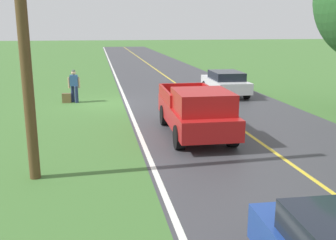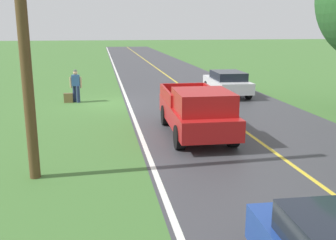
# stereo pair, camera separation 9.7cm
# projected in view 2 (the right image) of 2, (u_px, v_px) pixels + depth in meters

# --- Properties ---
(ground_plane) EXTENTS (200.00, 200.00, 0.00)m
(ground_plane) POSITION_uv_depth(u_px,v_px,m) (109.00, 103.00, 20.35)
(ground_plane) COLOR #427033
(road_surface) EXTENTS (8.39, 120.00, 0.00)m
(road_surface) POSITION_uv_depth(u_px,v_px,m) (202.00, 100.00, 21.19)
(road_surface) COLOR #3D3D42
(road_surface) RESTS_ON ground
(lane_edge_line) EXTENTS (0.16, 117.60, 0.00)m
(lane_edge_line) POSITION_uv_depth(u_px,v_px,m) (128.00, 103.00, 20.52)
(lane_edge_line) COLOR silver
(lane_edge_line) RESTS_ON ground
(lane_centre_line) EXTENTS (0.14, 117.60, 0.00)m
(lane_centre_line) POSITION_uv_depth(u_px,v_px,m) (202.00, 100.00, 21.19)
(lane_centre_line) COLOR gold
(lane_centre_line) RESTS_ON ground
(hitchhiker_walking) EXTENTS (0.62, 0.52, 1.75)m
(hitchhiker_walking) POSITION_uv_depth(u_px,v_px,m) (76.00, 84.00, 20.50)
(hitchhiker_walking) COLOR navy
(hitchhiker_walking) RESTS_ON ground
(suitcase_carried) EXTENTS (0.47, 0.23, 0.50)m
(suitcase_carried) POSITION_uv_depth(u_px,v_px,m) (68.00, 98.00, 20.55)
(suitcase_carried) COLOR brown
(suitcase_carried) RESTS_ON ground
(pickup_truck_passing) EXTENTS (2.21, 5.45, 1.82)m
(pickup_truck_passing) POSITION_uv_depth(u_px,v_px,m) (197.00, 110.00, 14.04)
(pickup_truck_passing) COLOR #B21919
(pickup_truck_passing) RESTS_ON ground
(sedan_near_oncoming) EXTENTS (2.04, 4.46, 1.41)m
(sedan_near_oncoming) POSITION_uv_depth(u_px,v_px,m) (227.00, 82.00, 22.65)
(sedan_near_oncoming) COLOR silver
(sedan_near_oncoming) RESTS_ON ground
(utility_pole_roadside) EXTENTS (0.28, 0.28, 8.60)m
(utility_pole_roadside) POSITION_uv_depth(u_px,v_px,m) (21.00, 10.00, 9.36)
(utility_pole_roadside) COLOR brown
(utility_pole_roadside) RESTS_ON ground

